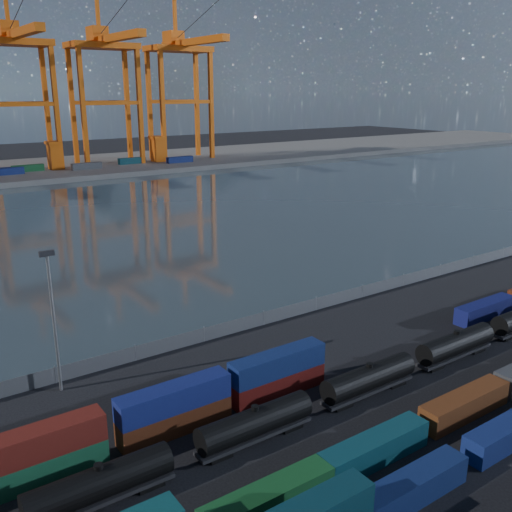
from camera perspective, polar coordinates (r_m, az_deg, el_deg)
ground at (r=65.72m, az=15.64°, el=-14.58°), size 700.00×700.00×0.00m
harbor_water at (r=150.34m, az=-16.59°, el=2.97°), size 700.00×700.00×0.00m
container_row_south at (r=52.95m, az=16.02°, el=-20.52°), size 139.33×2.37×5.06m
container_row_mid at (r=55.45m, az=10.93°, el=-18.45°), size 140.31×2.45×5.22m
container_row_north at (r=59.49m, az=-8.22°, el=-15.40°), size 129.46×2.41×5.13m
tanker_string at (r=66.40m, az=11.21°, el=-11.97°), size 105.70×2.73×3.91m
waterfront_fence at (r=83.51m, az=0.79°, el=-6.25°), size 160.12×0.12×2.20m
yard_light_mast at (r=66.81m, az=-19.62°, el=-5.53°), size 1.60×0.40×16.60m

